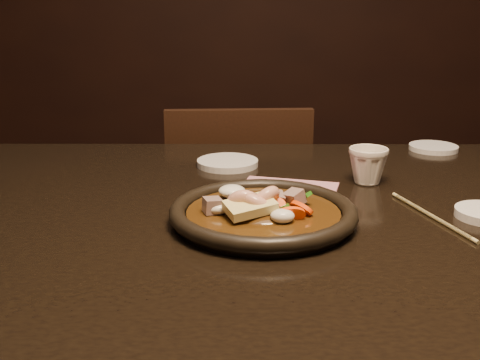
{
  "coord_description": "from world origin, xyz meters",
  "views": [
    {
      "loc": [
        -0.2,
        -0.9,
        1.08
      ],
      "look_at": [
        -0.21,
        0.0,
        0.8
      ],
      "focal_mm": 45.0,
      "sensor_mm": 36.0,
      "label": 1
    }
  ],
  "objects_px": {
    "chair": "(237,234)",
    "tea_cup": "(368,164)",
    "table": "(369,255)",
    "plate": "(263,214)"
  },
  "relations": [
    {
      "from": "table",
      "to": "chair",
      "type": "bearing_deg",
      "value": 108.6
    },
    {
      "from": "chair",
      "to": "tea_cup",
      "type": "relative_size",
      "value": 11.37
    },
    {
      "from": "table",
      "to": "tea_cup",
      "type": "xyz_separation_m",
      "value": [
        0.02,
        0.15,
        0.11
      ]
    },
    {
      "from": "table",
      "to": "tea_cup",
      "type": "relative_size",
      "value": 22.37
    },
    {
      "from": "table",
      "to": "chair",
      "type": "height_order",
      "value": "chair"
    },
    {
      "from": "table",
      "to": "chair",
      "type": "xyz_separation_m",
      "value": [
        -0.22,
        0.66,
        -0.23
      ]
    },
    {
      "from": "chair",
      "to": "tea_cup",
      "type": "xyz_separation_m",
      "value": [
        0.24,
        -0.51,
        0.34
      ]
    },
    {
      "from": "chair",
      "to": "tea_cup",
      "type": "distance_m",
      "value": 0.66
    },
    {
      "from": "tea_cup",
      "to": "plate",
      "type": "bearing_deg",
      "value": -134.03
    },
    {
      "from": "table",
      "to": "tea_cup",
      "type": "height_order",
      "value": "tea_cup"
    }
  ]
}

